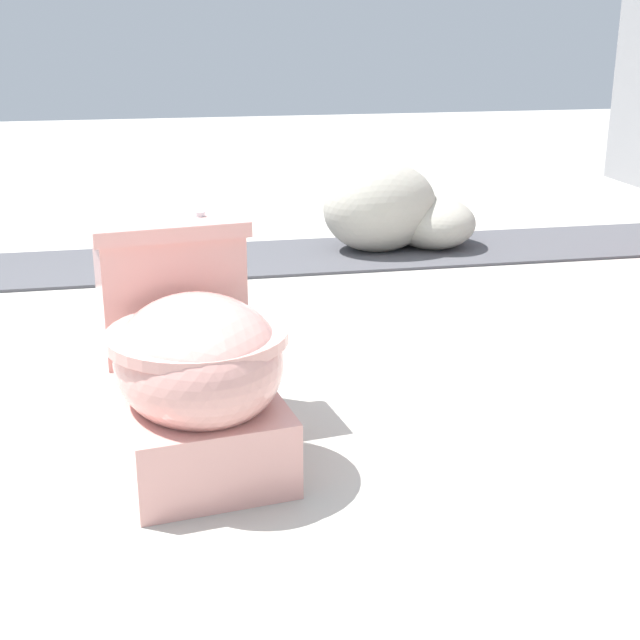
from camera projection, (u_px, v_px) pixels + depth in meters
ground_plane at (73, 409)px, 2.30m from camera, size 14.00×14.00×0.00m
gravel_strip at (219, 261)px, 3.67m from camera, size 0.56×8.00×0.01m
toilet at (190, 362)px, 2.01m from camera, size 0.68×0.46×0.52m
boulder_near at (380, 207)px, 3.79m from camera, size 0.49×0.58×0.39m
boulder_far at (431, 222)px, 3.87m from camera, size 0.50×0.47×0.23m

